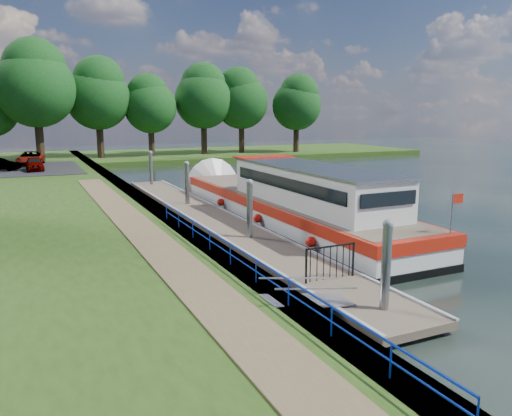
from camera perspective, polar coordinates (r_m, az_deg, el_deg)
name	(u,v)px	position (r m, az deg, el deg)	size (l,w,h in m)	color
ground	(372,316)	(15.05, 13.10, -11.90)	(160.00, 160.00, 0.00)	black
bank_edge	(156,215)	(27.08, -11.39, -0.79)	(1.10, 90.00, 0.78)	#473D2D
far_bank	(196,155)	(66.37, -6.88, 6.06)	(60.00, 18.00, 0.60)	#244012
footpath	(153,241)	(19.93, -11.74, -3.76)	(1.60, 40.00, 0.05)	brown
blue_fence	(242,257)	(15.69, -1.57, -5.57)	(0.04, 18.04, 0.72)	#0C2DBF
pontoon	(214,222)	(25.97, -4.84, -1.56)	(2.50, 30.00, 0.56)	brown
mooring_piles	(214,201)	(25.75, -4.87, 0.82)	(0.30, 27.30, 3.55)	gray
gangway	(308,299)	(14.20, 5.96, -10.35)	(2.58, 1.00, 0.92)	#A5A8AD
gate_panel	(330,258)	(16.34, 8.50, -5.62)	(1.85, 0.05, 1.15)	black
barge	(282,202)	(26.55, 3.01, 0.72)	(4.36, 21.15, 4.78)	black
horizon_trees	(87,93)	(59.95, -18.74, 12.39)	(54.38, 10.03, 12.87)	#332316
car_a	(35,164)	(47.18, -23.98, 4.66)	(1.40, 3.47, 1.18)	#999999
car_d	(30,158)	(51.99, -24.38, 5.18)	(2.15, 4.66, 1.30)	#999999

